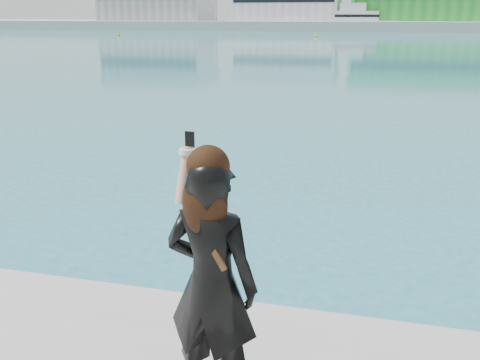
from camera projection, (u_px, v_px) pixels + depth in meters
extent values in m
cube|color=#9E9E99|center=(383.00, 25.00, 123.81)|extent=(320.00, 40.00, 2.00)
cube|color=silver|center=(288.00, 1.00, 125.61)|extent=(24.00, 15.00, 9.00)
cylinder|color=silver|center=(215.00, 3.00, 123.12)|extent=(0.16, 0.16, 8.00)
cube|color=silver|center=(361.00, 26.00, 113.04)|extent=(16.26, 5.18, 2.14)
cube|color=silver|center=(357.00, 16.00, 112.61)|extent=(9.09, 4.15, 1.97)
cube|color=silver|center=(353.00, 7.00, 112.26)|extent=(5.49, 3.27, 1.61)
cube|color=black|center=(357.00, 16.00, 112.61)|extent=(9.27, 4.25, 0.54)
sphere|color=yellow|center=(119.00, 36.00, 87.41)|extent=(0.50, 0.50, 0.50)
sphere|color=yellow|center=(316.00, 37.00, 83.59)|extent=(0.50, 0.50, 0.50)
imported|color=black|center=(212.00, 286.00, 3.31)|extent=(0.65, 0.48, 1.65)
sphere|color=black|center=(208.00, 167.00, 3.06)|extent=(0.25, 0.25, 0.25)
ellipsoid|color=black|center=(205.00, 204.00, 3.08)|extent=(0.28, 0.14, 0.44)
cylinder|color=tan|center=(185.00, 175.00, 3.28)|extent=(0.10, 0.20, 0.36)
cylinder|color=white|center=(187.00, 151.00, 3.27)|extent=(0.10, 0.10, 0.03)
cube|color=black|center=(190.00, 141.00, 3.29)|extent=(0.06, 0.02, 0.12)
cube|color=#4C2D14|center=(209.00, 243.00, 3.12)|extent=(0.23, 0.05, 0.34)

